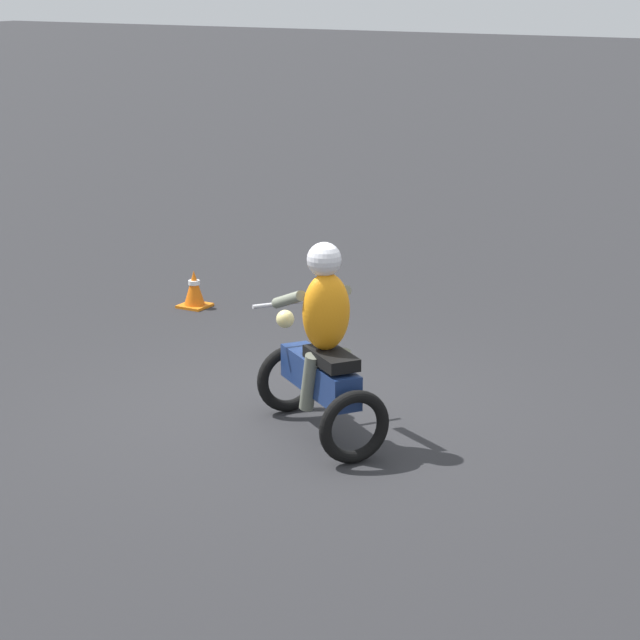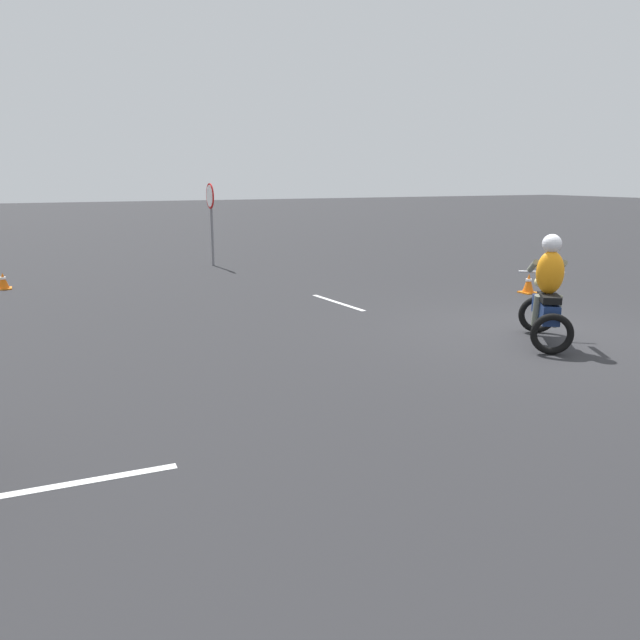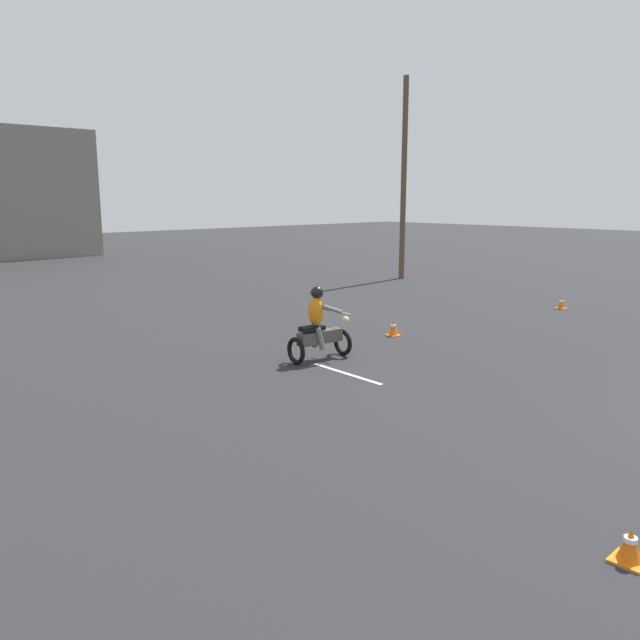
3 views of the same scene
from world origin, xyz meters
name	(u,v)px [view 1 (image 1 of 3)]	position (x,y,z in m)	size (l,w,h in m)	color
ground_plane	(293,414)	(0.00, 0.00, 0.00)	(120.00, 120.00, 0.00)	#28282B
motorcycle_rider_foreground	(322,353)	(-0.49, 0.35, 0.73)	(1.49, 1.30, 1.66)	black
traffic_cone_mid_left	(194,289)	(2.82, -2.47, 0.21)	(0.32, 0.32, 0.43)	orange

